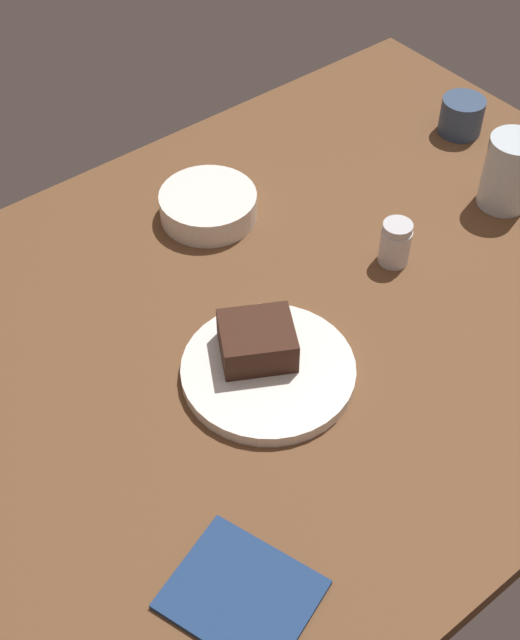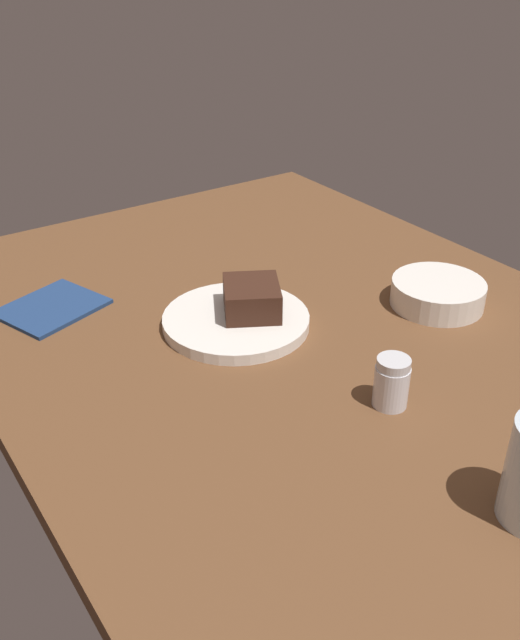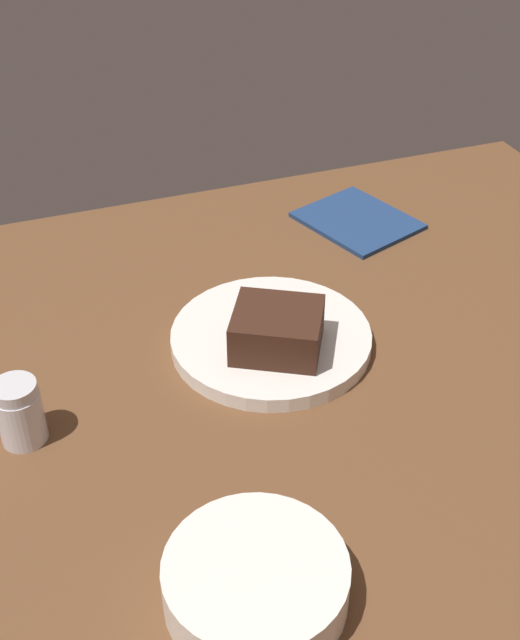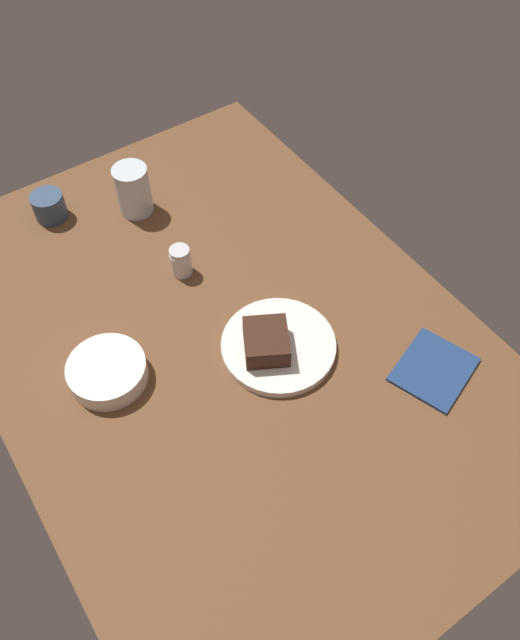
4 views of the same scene
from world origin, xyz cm
name	(u,v)px [view 2 (image 2 of 4)]	position (x,y,z in cm)	size (l,w,h in cm)	color
dining_table	(307,346)	(0.00, 0.00, 1.50)	(120.00, 84.00, 3.00)	brown
dessert_plate	(236,321)	(-8.16, -6.55, 3.82)	(21.05, 21.05, 1.65)	white
chocolate_cake_slice	(252,298)	(-7.85, -4.02, 6.85)	(7.82, 8.79, 4.41)	#381E14
salt_shaker	(392,382)	(17.95, -1.35, 6.18)	(4.23, 4.23, 6.45)	silver
side_bowl	(438,293)	(3.71, 21.87, 4.96)	(13.93, 13.93, 3.92)	white
folded_napkin	(52,308)	(-27.79, -26.77, 3.30)	(11.79, 13.86, 0.60)	navy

